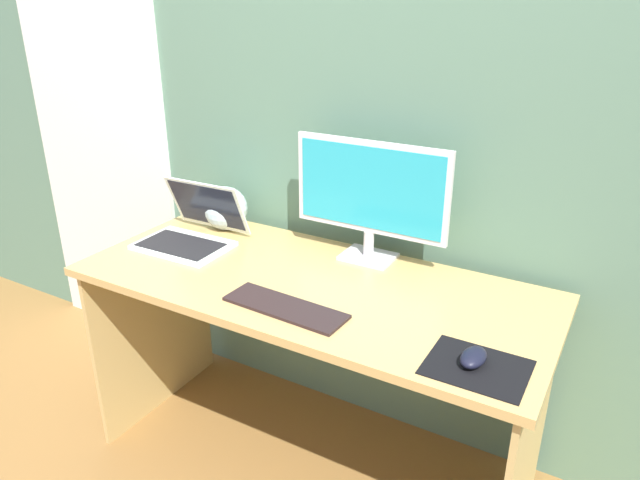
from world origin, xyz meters
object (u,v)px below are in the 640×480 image
at_px(fishbowl, 226,208).
at_px(keyboard_external, 285,307).
at_px(monitor, 370,194).
at_px(laptop, 191,232).
at_px(mouse, 473,357).

distance_m(fishbowl, keyboard_external, 0.70).
distance_m(monitor, laptop, 0.69).
xyz_separation_m(monitor, fishbowl, (-0.61, -0.02, -0.15)).
height_order(laptop, mouse, laptop).
relative_size(monitor, keyboard_external, 1.44).
distance_m(laptop, fishbowl, 0.19).
bearing_deg(mouse, fishbowl, 163.19).
relative_size(keyboard_external, mouse, 3.83).
distance_m(laptop, keyboard_external, 0.62).
bearing_deg(monitor, laptop, -161.99).
bearing_deg(laptop, fishbowl, 84.95).
bearing_deg(laptop, mouse, -12.01).
height_order(monitor, mouse, monitor).
xyz_separation_m(laptop, fishbowl, (0.02, 0.19, 0.04)).
bearing_deg(fishbowl, keyboard_external, -37.77).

